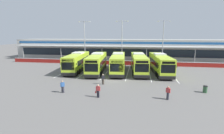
% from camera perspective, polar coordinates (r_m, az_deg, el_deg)
% --- Properties ---
extents(ground_plane, '(200.00, 200.00, 0.00)m').
position_cam_1_polar(ground_plane, '(27.96, 0.35, -4.42)').
color(ground_plane, '#605E5B').
extents(terminal_building, '(70.00, 13.00, 6.00)m').
position_cam_1_polar(terminal_building, '(53.88, 4.80, 6.23)').
color(terminal_building, '#B7B7B2').
rests_on(terminal_building, ground).
extents(red_barrier_wall, '(60.00, 0.40, 1.10)m').
position_cam_1_polar(red_barrier_wall, '(41.91, 3.41, 1.51)').
color(red_barrier_wall, maroon).
rests_on(red_barrier_wall, ground).
extents(coach_bus_leftmost, '(3.80, 12.32, 3.78)m').
position_cam_1_polar(coach_bus_leftmost, '(35.69, -11.81, 1.65)').
color(coach_bus_leftmost, '#B7DB2D').
rests_on(coach_bus_leftmost, ground).
extents(coach_bus_left_centre, '(3.80, 12.32, 3.78)m').
position_cam_1_polar(coach_bus_left_centre, '(33.72, -5.16, 1.31)').
color(coach_bus_left_centre, '#B7DB2D').
rests_on(coach_bus_left_centre, ground).
extents(coach_bus_centre, '(3.80, 12.32, 3.78)m').
position_cam_1_polar(coach_bus_centre, '(33.58, 2.10, 1.30)').
color(coach_bus_centre, '#B7DB2D').
rests_on(coach_bus_centre, ground).
extents(coach_bus_right_centre, '(3.80, 12.32, 3.78)m').
position_cam_1_polar(coach_bus_right_centre, '(33.73, 9.15, 1.21)').
color(coach_bus_right_centre, '#B7DB2D').
rests_on(coach_bus_right_centre, ground).
extents(coach_bus_rightmost, '(3.80, 12.32, 3.78)m').
position_cam_1_polar(coach_bus_rightmost, '(33.92, 16.19, 0.97)').
color(coach_bus_rightmost, '#B7DB2D').
rests_on(coach_bus_rightmost, ground).
extents(bay_stripe_far_west, '(0.14, 13.00, 0.01)m').
position_cam_1_polar(bay_stripe_far_west, '(36.53, -14.64, -1.11)').
color(bay_stripe_far_west, silver).
rests_on(bay_stripe_far_west, ground).
extents(bay_stripe_west, '(0.14, 13.00, 0.01)m').
position_cam_1_polar(bay_stripe_west, '(35.06, -8.35, -1.36)').
color(bay_stripe_west, silver).
rests_on(bay_stripe_west, ground).
extents(bay_stripe_mid_west, '(0.14, 13.00, 0.01)m').
position_cam_1_polar(bay_stripe_mid_west, '(34.04, -1.59, -1.62)').
color(bay_stripe_mid_west, silver).
rests_on(bay_stripe_mid_west, ground).
extents(bay_stripe_centre, '(0.14, 13.00, 0.01)m').
position_cam_1_polar(bay_stripe_centre, '(33.53, 5.48, -1.86)').
color(bay_stripe_centre, silver).
rests_on(bay_stripe_centre, ground).
extents(bay_stripe_mid_east, '(0.14, 13.00, 0.01)m').
position_cam_1_polar(bay_stripe_mid_east, '(33.53, 12.67, -2.08)').
color(bay_stripe_mid_east, silver).
rests_on(bay_stripe_mid_east, ground).
extents(bay_stripe_east, '(0.14, 13.00, 0.01)m').
position_cam_1_polar(bay_stripe_east, '(34.06, 19.74, -2.26)').
color(bay_stripe_east, silver).
rests_on(bay_stripe_east, ground).
extents(pedestrian_with_handbag, '(0.62, 0.32, 1.62)m').
position_cam_1_polar(pedestrian_with_handbag, '(20.18, -4.84, -8.02)').
color(pedestrian_with_handbag, black).
rests_on(pedestrian_with_handbag, ground).
extents(pedestrian_in_dark_coat, '(0.47, 0.42, 1.62)m').
position_cam_1_polar(pedestrian_in_dark_coat, '(22.58, -16.60, -6.34)').
color(pedestrian_in_dark_coat, '#33333D').
rests_on(pedestrian_in_dark_coat, ground).
extents(pedestrian_child, '(0.53, 0.32, 1.62)m').
position_cam_1_polar(pedestrian_child, '(25.29, -3.10, -4.04)').
color(pedestrian_child, '#4C4238').
rests_on(pedestrian_child, ground).
extents(pedestrian_near_bin, '(0.50, 0.42, 1.62)m').
position_cam_1_polar(pedestrian_near_bin, '(20.52, 18.67, -8.21)').
color(pedestrian_near_bin, '#33333D').
rests_on(pedestrian_near_bin, ground).
extents(lamp_post_west, '(3.24, 0.28, 11.00)m').
position_cam_1_polar(lamp_post_west, '(45.04, -9.37, 9.38)').
color(lamp_post_west, '#9E9EA3').
rests_on(lamp_post_west, ground).
extents(lamp_post_centre, '(3.24, 0.28, 11.00)m').
position_cam_1_polar(lamp_post_centre, '(43.30, 3.46, 9.45)').
color(lamp_post_centre, '#9E9EA3').
rests_on(lamp_post_centre, ground).
extents(lamp_post_east, '(3.24, 0.28, 11.00)m').
position_cam_1_polar(lamp_post_east, '(44.50, 17.11, 9.03)').
color(lamp_post_east, '#9E9EA3').
rests_on(lamp_post_east, ground).
extents(litter_bin, '(0.54, 0.54, 0.93)m').
position_cam_1_polar(litter_bin, '(24.95, 29.32, -6.65)').
color(litter_bin, '#2D5133').
rests_on(litter_bin, ground).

